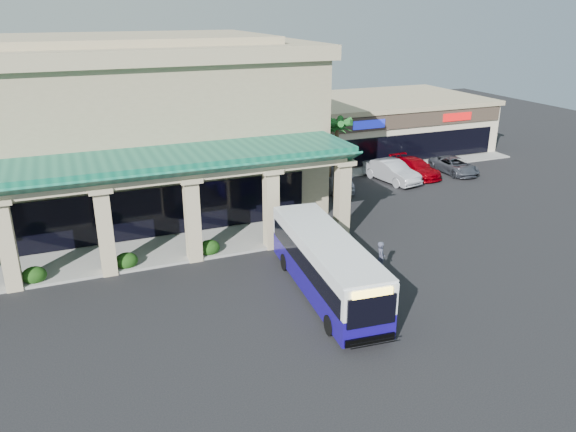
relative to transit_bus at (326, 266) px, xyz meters
name	(u,v)px	position (x,y,z in m)	size (l,w,h in m)	color
ground	(280,292)	(-1.95, 1.00, -1.47)	(110.00, 110.00, 0.00)	black
main_building	(75,128)	(-9.95, 17.00, 4.21)	(30.80, 14.80, 11.35)	tan
arcade	(91,214)	(-9.95, 7.80, 1.38)	(30.00, 6.20, 5.70)	#0F5B46
strip_mall	(363,124)	(16.05, 25.00, 0.98)	(22.50, 12.50, 4.90)	beige
palm_0	(336,157)	(6.55, 12.00, 1.83)	(2.40, 2.40, 6.60)	#155119
palm_1	(330,151)	(7.55, 15.00, 1.43)	(2.40, 2.40, 5.80)	#155119
broadleaf_tree	(280,146)	(5.55, 20.00, 0.94)	(2.60, 2.60, 4.81)	#14360C
transit_bus	(326,266)	(0.00, 0.00, 0.00)	(2.44, 10.50, 2.93)	#160B7D
pedestrian	(381,258)	(3.55, 0.82, -0.55)	(0.67, 0.44, 1.83)	#3C4052
car_silver	(340,178)	(8.31, 14.66, -0.67)	(1.87, 4.64, 1.58)	#ACACBF
car_white	(392,171)	(12.89, 14.69, -0.61)	(1.80, 5.17, 1.70)	#B4B5BE
car_red	(415,168)	(15.53, 15.29, -0.75)	(2.01, 4.94, 1.43)	#910009
car_gray	(454,165)	(19.01, 14.80, -0.81)	(2.18, 4.73, 1.31)	#434752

